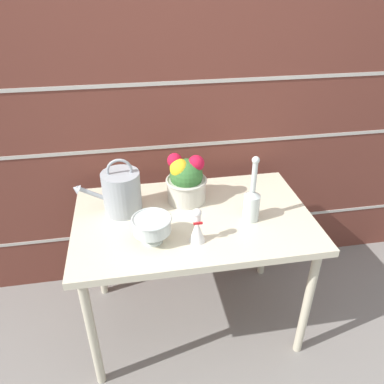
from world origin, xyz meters
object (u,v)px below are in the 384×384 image
object	(u,v)px
crystal_pedestal_bowl	(152,225)
flower_planter	(186,180)
watering_can	(121,192)
glass_decanter	(252,201)
figurine_vase	(197,228)

from	to	relation	value
crystal_pedestal_bowl	flower_planter	size ratio (longest dim) A/B	0.68
flower_planter	watering_can	bearing A→B (deg)	-172.23
crystal_pedestal_bowl	flower_planter	xyz separation A→B (m)	(0.20, 0.32, 0.04)
watering_can	flower_planter	bearing A→B (deg)	7.77
watering_can	flower_planter	size ratio (longest dim) A/B	1.26
watering_can	crystal_pedestal_bowl	size ratio (longest dim) A/B	1.86
watering_can	crystal_pedestal_bowl	world-z (taller)	watering_can
crystal_pedestal_bowl	glass_decanter	bearing A→B (deg)	10.52
watering_can	flower_planter	world-z (taller)	watering_can
glass_decanter	crystal_pedestal_bowl	bearing A→B (deg)	-169.48
glass_decanter	figurine_vase	world-z (taller)	glass_decanter
flower_planter	figurine_vase	distance (m)	0.35
flower_planter	figurine_vase	world-z (taller)	flower_planter
watering_can	crystal_pedestal_bowl	xyz separation A→B (m)	(0.13, -0.27, -0.02)
glass_decanter	flower_planter	bearing A→B (deg)	141.31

